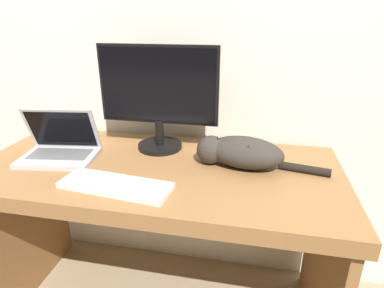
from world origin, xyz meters
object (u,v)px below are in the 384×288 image
at_px(laptop, 60,148).
at_px(external_keyboard, 115,185).
at_px(monitor, 158,95).
at_px(cat, 240,151).

height_order(laptop, external_keyboard, laptop).
bearing_deg(monitor, cat, -17.62).
xyz_separation_m(external_keyboard, cat, (0.42, 0.27, 0.05)).
bearing_deg(cat, laptop, -163.56).
relative_size(laptop, cat, 0.63).
height_order(laptop, cat, laptop).
height_order(monitor, external_keyboard, monitor).
relative_size(monitor, laptop, 1.60).
relative_size(laptop, external_keyboard, 0.80).
xyz_separation_m(laptop, external_keyboard, (0.34, -0.20, -0.03)).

